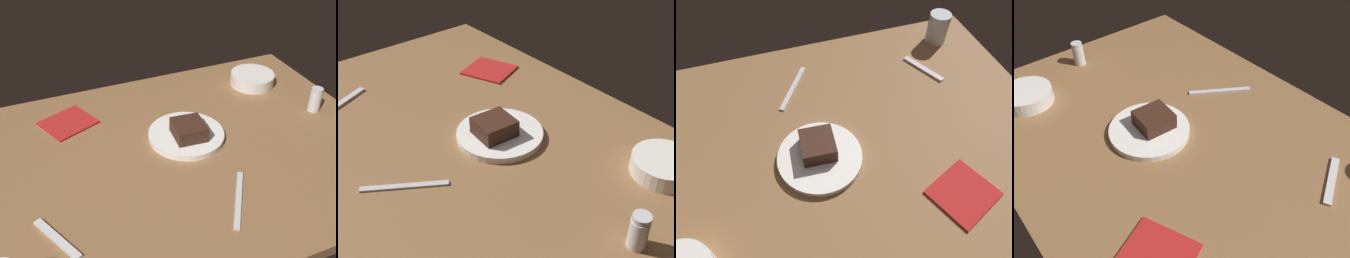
{
  "view_description": "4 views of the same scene",
  "coord_description": "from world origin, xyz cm",
  "views": [
    {
      "loc": [
        35.52,
        81.32,
        74.28
      ],
      "look_at": [
        -0.37,
        -4.39,
        7.99
      ],
      "focal_mm": 44.75,
      "sensor_mm": 36.0,
      "label": 1
    },
    {
      "loc": [
        -76.08,
        51.13,
        68.15
      ],
      "look_at": [
        -8.11,
        -5.5,
        6.27
      ],
      "focal_mm": 47.5,
      "sensor_mm": 36.0,
      "label": 2
    },
    {
      "loc": [
        -13.97,
        -48.24,
        70.92
      ],
      "look_at": [
        1.33,
        -1.48,
        8.17
      ],
      "focal_mm": 33.48,
      "sensor_mm": 36.0,
      "label": 3
    },
    {
      "loc": [
        52.3,
        -42.79,
        68.58
      ],
      "look_at": [
        1.13,
        0.12,
        6.49
      ],
      "focal_mm": 37.89,
      "sensor_mm": 36.0,
      "label": 4
    }
  ],
  "objects": [
    {
      "name": "dining_table",
      "position": [
        0.0,
        0.0,
        1.5
      ],
      "size": [
        120.0,
        84.0,
        3.0
      ],
      "primitive_type": "cube",
      "color": "brown",
      "rests_on": "ground"
    },
    {
      "name": "dessert_plate",
      "position": [
        -6.26,
        -5.04,
        3.86
      ],
      "size": [
        21.56,
        21.56,
        1.73
      ],
      "primitive_type": "cylinder",
      "color": "white",
      "rests_on": "dining_table"
    },
    {
      "name": "chocolate_cake_slice",
      "position": [
        -6.2,
        -3.39,
        6.86
      ],
      "size": [
        9.19,
        9.64,
        4.26
      ],
      "primitive_type": "cube",
      "rotation": [
        0.0,
        0.0,
        6.2
      ],
      "color": "#381E14",
      "rests_on": "dessert_plate"
    },
    {
      "name": "salt_shaker",
      "position": [
        -48.99,
        -2.85,
        6.82
      ],
      "size": [
        3.68,
        3.68,
        7.74
      ],
      "color": "silver",
      "rests_on": "dining_table"
    },
    {
      "name": "side_bowl",
      "position": [
        -40.11,
        -24.54,
        5.04
      ],
      "size": [
        14.74,
        14.74,
        4.07
      ],
      "primitive_type": "cylinder",
      "color": "white",
      "rests_on": "dining_table"
    },
    {
      "name": "dessert_spoon",
      "position": [
        34.59,
        17.75,
        3.35
      ],
      "size": [
        8.06,
        14.32,
        0.7
      ],
      "primitive_type": "cube",
      "rotation": [
        0.0,
        0.0,
        5.16
      ],
      "color": "silver",
      "rests_on": "dining_table"
    },
    {
      "name": "butter_knife",
      "position": [
        -7.33,
        22.3,
        3.25
      ],
      "size": [
        11.52,
        16.7,
        0.5
      ],
      "primitive_type": "cube",
      "rotation": [
        0.0,
        0.0,
        1.0
      ],
      "color": "silver",
      "rests_on": "dining_table"
    },
    {
      "name": "folded_napkin",
      "position": [
        23.36,
        -24.96,
        3.3
      ],
      "size": [
        17.8,
        17.15,
        0.6
      ],
      "primitive_type": "cube",
      "rotation": [
        0.0,
        0.0,
        0.39
      ],
      "color": "#B21E1E",
      "rests_on": "dining_table"
    }
  ]
}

